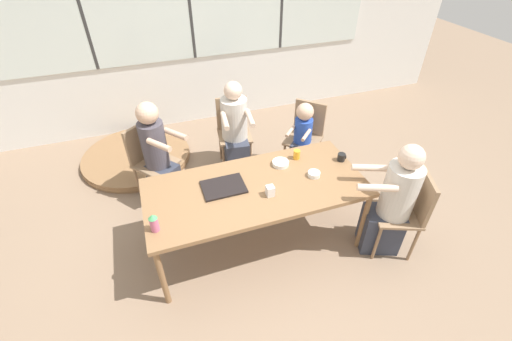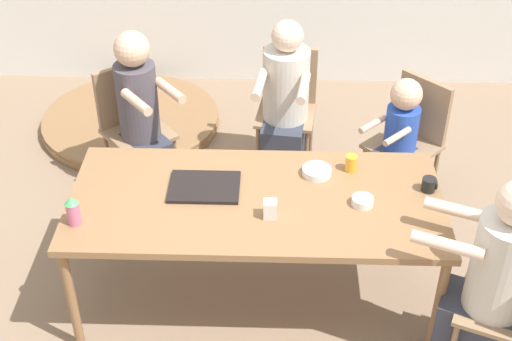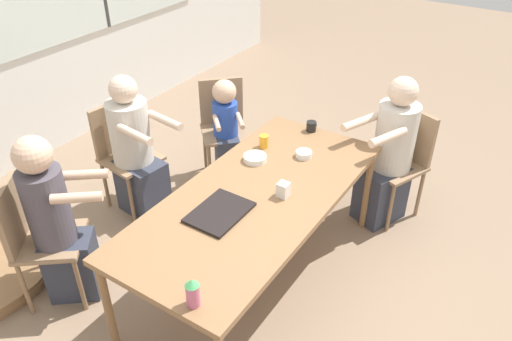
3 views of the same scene
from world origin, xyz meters
name	(u,v)px [view 2 (image 2 of 3)]	position (x,y,z in m)	size (l,w,h in m)	color
ground_plane	(256,295)	(0.00, 0.00, 0.00)	(16.00, 16.00, 0.00)	#8C725B
dining_table	(256,206)	(0.00, 0.00, 0.68)	(1.99, 0.90, 0.73)	olive
chair_for_man_blue_shirt	(131,118)	(-0.88, 1.10, 0.53)	(0.56, 0.56, 0.88)	#937556
chair_for_man_teal_shirt	(288,98)	(0.18, 1.39, 0.53)	(0.45, 0.45, 0.88)	#937556
chair_for_toddler	(412,131)	(1.00, 0.99, 0.53)	(0.57, 0.57, 0.88)	#937556
person_woman_green_shirt	(489,290)	(1.15, -0.47, 0.55)	(0.62, 0.48, 1.21)	#333847
person_man_blue_shirt	(142,123)	(-0.78, 0.97, 0.58)	(0.51, 0.54, 1.21)	#333847
person_man_teal_shirt	(285,110)	(0.16, 1.23, 0.53)	(0.38, 0.61, 1.18)	#333847
person_toddler	(397,149)	(0.89, 0.88, 0.47)	(0.42, 0.42, 0.96)	#333847
food_tray_dark	(204,187)	(-0.28, 0.08, 0.74)	(0.38, 0.28, 0.02)	black
coffee_mug	(429,185)	(0.93, 0.10, 0.77)	(0.08, 0.08, 0.08)	black
sippy_cup	(73,210)	(-0.91, -0.24, 0.81)	(0.07, 0.07, 0.16)	#CC668C
juice_glass	(351,163)	(0.52, 0.27, 0.77)	(0.07, 0.07, 0.09)	gold
milk_carton_small	(270,209)	(0.08, -0.15, 0.78)	(0.07, 0.07, 0.10)	silver
bowl_white_shallow	(362,201)	(0.56, -0.04, 0.75)	(0.11, 0.11, 0.04)	white
bowl_cereal	(317,171)	(0.33, 0.22, 0.75)	(0.16, 0.16, 0.04)	white
folded_table_stack	(131,120)	(-1.06, 1.85, 0.05)	(1.41, 1.41, 0.09)	olive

